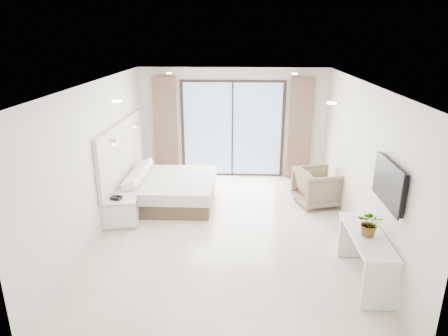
% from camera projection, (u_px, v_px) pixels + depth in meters
% --- Properties ---
extents(ground, '(6.20, 6.20, 0.00)m').
position_uv_depth(ground, '(228.00, 231.00, 7.37)').
color(ground, beige).
rests_on(ground, ground).
extents(room_shell, '(4.62, 6.22, 2.72)m').
position_uv_depth(room_shell, '(219.00, 136.00, 7.69)').
color(room_shell, silver).
rests_on(room_shell, ground).
extents(bed, '(1.94, 1.85, 0.68)m').
position_uv_depth(bed, '(168.00, 190.00, 8.55)').
color(bed, brown).
rests_on(bed, ground).
extents(nightstand, '(0.67, 0.59, 0.55)m').
position_uv_depth(nightstand, '(121.00, 212.00, 7.50)').
color(nightstand, silver).
rests_on(nightstand, ground).
extents(phone, '(0.21, 0.18, 0.06)m').
position_uv_depth(phone, '(116.00, 198.00, 7.37)').
color(phone, black).
rests_on(phone, nightstand).
extents(console_desk, '(0.46, 1.48, 0.77)m').
position_uv_depth(console_desk, '(366.00, 247.00, 5.72)').
color(console_desk, silver).
rests_on(console_desk, ground).
extents(plant, '(0.46, 0.48, 0.30)m').
position_uv_depth(plant, '(370.00, 226.00, 5.56)').
color(plant, '#33662D').
rests_on(plant, console_desk).
extents(armchair, '(0.98, 1.02, 0.86)m').
position_uv_depth(armchair, '(318.00, 185.00, 8.39)').
color(armchair, '#7C7151').
rests_on(armchair, ground).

